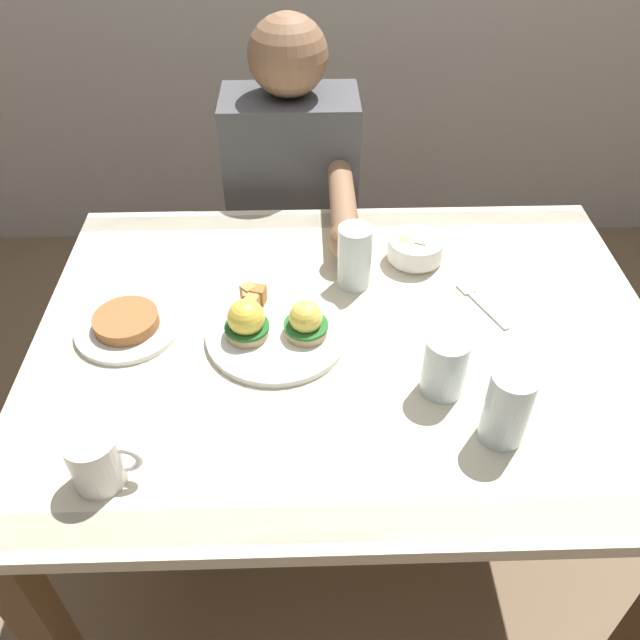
{
  "coord_description": "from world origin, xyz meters",
  "views": [
    {
      "loc": [
        -0.08,
        -0.9,
        1.58
      ],
      "look_at": [
        -0.05,
        0.0,
        0.78
      ],
      "focal_mm": 36.36,
      "sensor_mm": 36.0,
      "label": 1
    }
  ],
  "objects_px": {
    "eggs_benedict_plate": "(274,326)",
    "diner_person": "(294,208)",
    "water_glass_extra": "(506,410)",
    "water_glass_near": "(354,259)",
    "fork": "(480,303)",
    "coffee_mug": "(97,459)",
    "water_glass_far": "(444,368)",
    "dining_table": "(347,373)",
    "fruit_bowl": "(415,249)",
    "side_plate": "(127,325)"
  },
  "relations": [
    {
      "from": "dining_table",
      "to": "water_glass_far",
      "type": "xyz_separation_m",
      "value": [
        0.15,
        -0.14,
        0.16
      ]
    },
    {
      "from": "water_glass_far",
      "to": "diner_person",
      "type": "distance_m",
      "value": 0.8
    },
    {
      "from": "water_glass_far",
      "to": "side_plate",
      "type": "bearing_deg",
      "value": 163.65
    },
    {
      "from": "water_glass_extra",
      "to": "diner_person",
      "type": "distance_m",
      "value": 0.93
    },
    {
      "from": "water_glass_extra",
      "to": "water_glass_near",
      "type": "bearing_deg",
      "value": 117.51
    },
    {
      "from": "eggs_benedict_plate",
      "to": "coffee_mug",
      "type": "height_order",
      "value": "coffee_mug"
    },
    {
      "from": "side_plate",
      "to": "diner_person",
      "type": "distance_m",
      "value": 0.66
    },
    {
      "from": "eggs_benedict_plate",
      "to": "side_plate",
      "type": "height_order",
      "value": "eggs_benedict_plate"
    },
    {
      "from": "water_glass_far",
      "to": "water_glass_extra",
      "type": "height_order",
      "value": "water_glass_extra"
    },
    {
      "from": "dining_table",
      "to": "water_glass_near",
      "type": "relative_size",
      "value": 8.8
    },
    {
      "from": "fork",
      "to": "water_glass_extra",
      "type": "distance_m",
      "value": 0.34
    },
    {
      "from": "eggs_benedict_plate",
      "to": "diner_person",
      "type": "height_order",
      "value": "diner_person"
    },
    {
      "from": "eggs_benedict_plate",
      "to": "fork",
      "type": "distance_m",
      "value": 0.42
    },
    {
      "from": "fruit_bowl",
      "to": "side_plate",
      "type": "height_order",
      "value": "fruit_bowl"
    },
    {
      "from": "water_glass_extra",
      "to": "side_plate",
      "type": "distance_m",
      "value": 0.71
    },
    {
      "from": "coffee_mug",
      "to": "diner_person",
      "type": "height_order",
      "value": "diner_person"
    },
    {
      "from": "fruit_bowl",
      "to": "diner_person",
      "type": "xyz_separation_m",
      "value": [
        -0.27,
        0.36,
        -0.12
      ]
    },
    {
      "from": "water_glass_near",
      "to": "diner_person",
      "type": "relative_size",
      "value": 0.12
    },
    {
      "from": "fork",
      "to": "water_glass_near",
      "type": "relative_size",
      "value": 1.09
    },
    {
      "from": "water_glass_far",
      "to": "water_glass_near",
      "type": "bearing_deg",
      "value": 113.72
    },
    {
      "from": "dining_table",
      "to": "side_plate",
      "type": "height_order",
      "value": "side_plate"
    },
    {
      "from": "water_glass_near",
      "to": "side_plate",
      "type": "bearing_deg",
      "value": -163.36
    },
    {
      "from": "coffee_mug",
      "to": "side_plate",
      "type": "distance_m",
      "value": 0.34
    },
    {
      "from": "side_plate",
      "to": "water_glass_near",
      "type": "bearing_deg",
      "value": 16.64
    },
    {
      "from": "water_glass_extra",
      "to": "diner_person",
      "type": "xyz_separation_m",
      "value": [
        -0.34,
        0.85,
        -0.15
      ]
    },
    {
      "from": "coffee_mug",
      "to": "water_glass_near",
      "type": "xyz_separation_m",
      "value": [
        0.42,
        0.47,
        0.01
      ]
    },
    {
      "from": "coffee_mug",
      "to": "water_glass_near",
      "type": "distance_m",
      "value": 0.63
    },
    {
      "from": "coffee_mug",
      "to": "dining_table",
      "type": "bearing_deg",
      "value": 38.3
    },
    {
      "from": "eggs_benedict_plate",
      "to": "water_glass_far",
      "type": "height_order",
      "value": "water_glass_far"
    },
    {
      "from": "eggs_benedict_plate",
      "to": "fork",
      "type": "xyz_separation_m",
      "value": [
        0.41,
        0.08,
        -0.02
      ]
    },
    {
      "from": "water_glass_near",
      "to": "water_glass_far",
      "type": "distance_m",
      "value": 0.33
    },
    {
      "from": "eggs_benedict_plate",
      "to": "water_glass_near",
      "type": "height_order",
      "value": "water_glass_near"
    },
    {
      "from": "fork",
      "to": "water_glass_near",
      "type": "distance_m",
      "value": 0.27
    },
    {
      "from": "fruit_bowl",
      "to": "water_glass_far",
      "type": "height_order",
      "value": "water_glass_far"
    },
    {
      "from": "fruit_bowl",
      "to": "diner_person",
      "type": "bearing_deg",
      "value": 126.03
    },
    {
      "from": "eggs_benedict_plate",
      "to": "water_glass_near",
      "type": "bearing_deg",
      "value": 44.36
    },
    {
      "from": "fruit_bowl",
      "to": "side_plate",
      "type": "distance_m",
      "value": 0.62
    },
    {
      "from": "coffee_mug",
      "to": "water_glass_far",
      "type": "relative_size",
      "value": 0.96
    },
    {
      "from": "water_glass_near",
      "to": "water_glass_extra",
      "type": "xyz_separation_m",
      "value": [
        0.21,
        -0.41,
        0.0
      ]
    },
    {
      "from": "dining_table",
      "to": "water_glass_far",
      "type": "distance_m",
      "value": 0.26
    },
    {
      "from": "fruit_bowl",
      "to": "diner_person",
      "type": "distance_m",
      "value": 0.47
    },
    {
      "from": "water_glass_extra",
      "to": "side_plate",
      "type": "bearing_deg",
      "value": 157.36
    },
    {
      "from": "dining_table",
      "to": "fork",
      "type": "distance_m",
      "value": 0.3
    },
    {
      "from": "dining_table",
      "to": "water_glass_far",
      "type": "height_order",
      "value": "water_glass_far"
    },
    {
      "from": "water_glass_near",
      "to": "fruit_bowl",
      "type": "bearing_deg",
      "value": 29.13
    },
    {
      "from": "water_glass_near",
      "to": "diner_person",
      "type": "height_order",
      "value": "diner_person"
    },
    {
      "from": "eggs_benedict_plate",
      "to": "diner_person",
      "type": "bearing_deg",
      "value": 86.75
    },
    {
      "from": "fruit_bowl",
      "to": "water_glass_far",
      "type": "relative_size",
      "value": 1.04
    },
    {
      "from": "fruit_bowl",
      "to": "water_glass_extra",
      "type": "xyz_separation_m",
      "value": [
        0.07,
        -0.48,
        0.03
      ]
    },
    {
      "from": "water_glass_near",
      "to": "side_plate",
      "type": "height_order",
      "value": "water_glass_near"
    }
  ]
}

